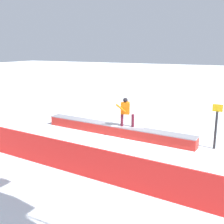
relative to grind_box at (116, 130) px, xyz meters
The scene contains 5 objects.
ground_plane 0.23m from the grind_box, ahead, with size 120.00×120.00×0.00m, color white.
grind_box is the anchor object (origin of this frame).
snowboarder 1.17m from the grind_box, behind, with size 1.55×0.66×1.38m.
safety_fence 4.38m from the grind_box, 90.00° to the left, with size 13.10×0.06×1.07m, color red.
trail_marker 4.59m from the grind_box, behind, with size 0.40×0.10×1.90m.
Camera 1 is at (-5.55, 11.46, 4.12)m, focal length 43.98 mm.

